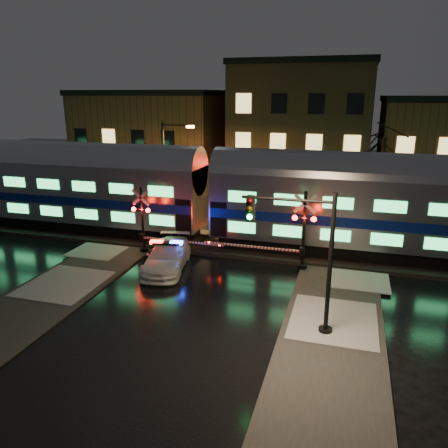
{
  "coord_description": "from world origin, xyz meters",
  "views": [
    {
      "loc": [
        6.7,
        -19.83,
        9.16
      ],
      "look_at": [
        0.14,
        2.5,
        2.2
      ],
      "focal_mm": 35.0,
      "sensor_mm": 36.0,
      "label": 1
    }
  ],
  "objects_px": {
    "crossing_signal_left": "(148,227)",
    "traffic_light": "(306,260)",
    "police_car": "(167,256)",
    "crossing_signal_right": "(297,238)",
    "streetlight": "(167,166)"
  },
  "relations": [
    {
      "from": "police_car",
      "to": "traffic_light",
      "type": "distance_m",
      "value": 9.34
    },
    {
      "from": "police_car",
      "to": "crossing_signal_right",
      "type": "xyz_separation_m",
      "value": [
        6.71,
        1.81,
        1.09
      ]
    },
    {
      "from": "police_car",
      "to": "streetlight",
      "type": "relative_size",
      "value": 0.72
    },
    {
      "from": "police_car",
      "to": "streetlight",
      "type": "bearing_deg",
      "value": 101.84
    },
    {
      "from": "crossing_signal_left",
      "to": "traffic_light",
      "type": "height_order",
      "value": "traffic_light"
    },
    {
      "from": "streetlight",
      "to": "crossing_signal_left",
      "type": "bearing_deg",
      "value": -76.72
    },
    {
      "from": "crossing_signal_right",
      "to": "police_car",
      "type": "bearing_deg",
      "value": -164.89
    },
    {
      "from": "police_car",
      "to": "crossing_signal_left",
      "type": "distance_m",
      "value": 2.82
    },
    {
      "from": "crossing_signal_right",
      "to": "traffic_light",
      "type": "height_order",
      "value": "traffic_light"
    },
    {
      "from": "traffic_light",
      "to": "streetlight",
      "type": "height_order",
      "value": "streetlight"
    },
    {
      "from": "police_car",
      "to": "crossing_signal_right",
      "type": "distance_m",
      "value": 7.03
    },
    {
      "from": "crossing_signal_left",
      "to": "traffic_light",
      "type": "distance_m",
      "value": 11.74
    },
    {
      "from": "crossing_signal_left",
      "to": "streetlight",
      "type": "height_order",
      "value": "streetlight"
    },
    {
      "from": "crossing_signal_right",
      "to": "crossing_signal_left",
      "type": "relative_size",
      "value": 1.08
    },
    {
      "from": "crossing_signal_right",
      "to": "streetlight",
      "type": "bearing_deg",
      "value": 146.86
    }
  ]
}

